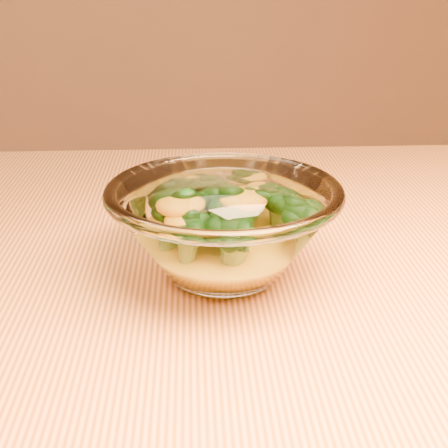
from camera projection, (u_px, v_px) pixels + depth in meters
name	position (u px, v px, depth m)	size (l,w,h in m)	color
table	(190.00, 387.00, 0.55)	(1.20, 0.80, 0.75)	#D07E3E
glass_bowl	(224.00, 229.00, 0.51)	(0.19, 0.19, 0.08)	white
cheese_sauce	(224.00, 248.00, 0.51)	(0.10, 0.10, 0.03)	gold
broccoli_heap	(224.00, 218.00, 0.51)	(0.13, 0.12, 0.05)	black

